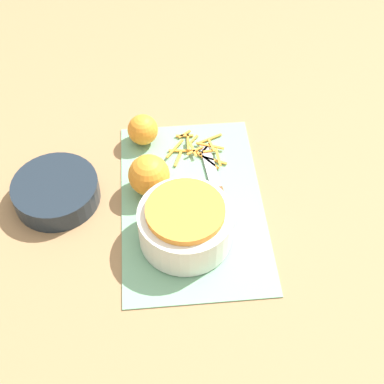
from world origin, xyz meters
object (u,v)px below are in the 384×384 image
at_px(bowl_dark, 56,191).
at_px(knife, 220,198).
at_px(bowl_speckled, 185,224).
at_px(orange_left, 149,175).
at_px(orange_right, 143,130).

xyz_separation_m(bowl_dark, knife, (-0.04, -0.32, -0.01)).
bearing_deg(bowl_dark, bowl_speckled, -115.81).
relative_size(knife, orange_left, 2.76).
bearing_deg(knife, bowl_speckled, 133.14).
height_order(knife, orange_right, orange_right).
xyz_separation_m(bowl_speckled, bowl_dark, (0.12, 0.25, -0.03)).
height_order(bowl_speckled, knife, bowl_speckled).
height_order(bowl_speckled, orange_left, bowl_speckled).
distance_m(bowl_speckled, orange_left, 0.14).
relative_size(bowl_dark, orange_left, 2.05).
bearing_deg(orange_left, orange_right, 3.56).
xyz_separation_m(knife, orange_right, (0.18, 0.15, 0.03)).
relative_size(bowl_speckled, bowl_dark, 1.03).
bearing_deg(bowl_dark, orange_right, -50.66).
bearing_deg(knife, orange_left, 67.85).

